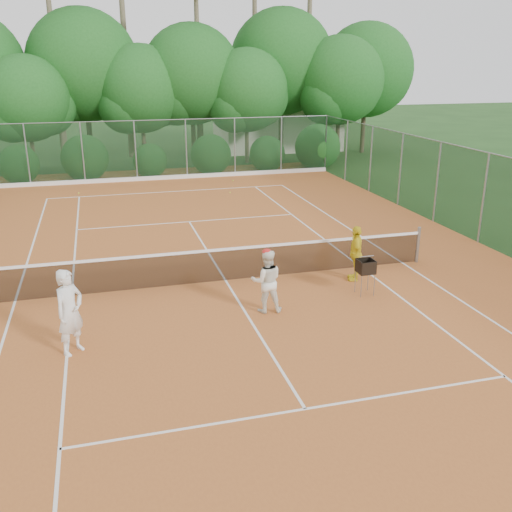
{
  "coord_description": "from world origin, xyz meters",
  "views": [
    {
      "loc": [
        -3.12,
        -14.45,
        5.81
      ],
      "look_at": [
        0.54,
        -1.2,
        1.1
      ],
      "focal_mm": 40.0,
      "sensor_mm": 36.0,
      "label": 1
    }
  ],
  "objects_px": {
    "player_center_grp": "(267,281)",
    "player_yellow": "(356,253)",
    "ball_hopper": "(366,267)",
    "player_white": "(70,312)"
  },
  "relations": [
    {
      "from": "player_center_grp",
      "to": "player_yellow",
      "type": "bearing_deg",
      "value": 24.93
    },
    {
      "from": "player_yellow",
      "to": "ball_hopper",
      "type": "relative_size",
      "value": 1.65
    },
    {
      "from": "player_center_grp",
      "to": "player_white",
      "type": "bearing_deg",
      "value": -168.42
    },
    {
      "from": "ball_hopper",
      "to": "player_yellow",
      "type": "bearing_deg",
      "value": 76.76
    },
    {
      "from": "player_white",
      "to": "ball_hopper",
      "type": "height_order",
      "value": "player_white"
    },
    {
      "from": "ball_hopper",
      "to": "player_white",
      "type": "bearing_deg",
      "value": -172.73
    },
    {
      "from": "player_white",
      "to": "ball_hopper",
      "type": "distance_m",
      "value": 7.38
    },
    {
      "from": "ball_hopper",
      "to": "player_center_grp",
      "type": "bearing_deg",
      "value": -175.4
    },
    {
      "from": "player_white",
      "to": "player_yellow",
      "type": "relative_size",
      "value": 1.18
    },
    {
      "from": "player_white",
      "to": "ball_hopper",
      "type": "relative_size",
      "value": 1.95
    }
  ]
}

